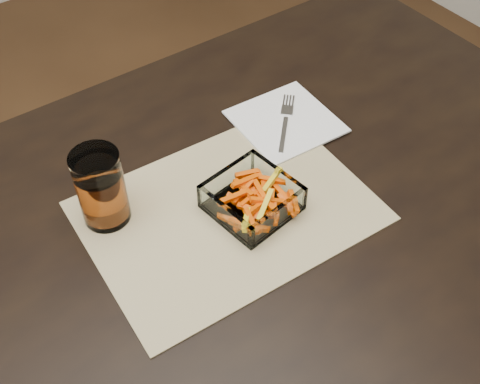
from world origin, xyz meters
The scene contains 6 objects.
dining_table centered at (0.00, 0.00, 0.66)m, with size 1.60×0.90×0.75m.
placemat centered at (0.09, 0.02, 0.75)m, with size 0.45×0.33×0.00m, color tan.
glass_bowl centered at (0.13, 0.00, 0.77)m, with size 0.14×0.14×0.05m.
tumbler centered at (-0.07, 0.12, 0.81)m, with size 0.08×0.08×0.13m.
napkin centered at (0.31, 0.14, 0.76)m, with size 0.17×0.17×0.00m, color white.
fork centered at (0.31, 0.14, 0.76)m, with size 0.12×0.13×0.00m.
Camera 1 is at (-0.26, -0.51, 1.49)m, focal length 45.00 mm.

